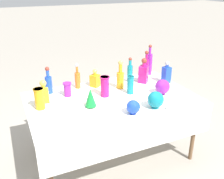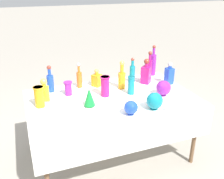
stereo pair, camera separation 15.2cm
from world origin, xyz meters
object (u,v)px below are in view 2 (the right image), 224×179
object	(u,v)px
square_decanter_0	(169,75)
round_bowl_1	(131,108)
tall_bottle_0	(50,81)
square_decanter_1	(146,73)
slender_vase_3	(68,88)
tall_bottle_1	(149,67)
tall_bottle_2	(153,63)
tall_bottle_4	(122,78)
round_bowl_0	(155,101)
slender_vase_0	(131,85)
slender_vase_2	(105,86)
round_bowl_2	(164,88)
fluted_vase_0	(89,97)
tall_bottle_5	(79,78)
cardboard_box_behind_right	(89,102)
square_decanter_2	(45,91)
tall_bottle_3	(132,72)
slender_vase_1	(39,96)
square_decanter_3	(97,79)
cardboard_box_behind_left	(92,101)

from	to	relation	value
square_decanter_0	round_bowl_1	size ratio (longest dim) A/B	1.98
tall_bottle_0	square_decanter_1	xyz separation A→B (m)	(1.15, -0.15, 0.01)
slender_vase_3	tall_bottle_1	bearing A→B (deg)	8.89
tall_bottle_2	slender_vase_3	distance (m)	1.23
tall_bottle_4	square_decanter_0	xyz separation A→B (m)	(0.60, -0.08, -0.01)
slender_vase_3	round_bowl_0	size ratio (longest dim) A/B	0.90
square_decanter_0	slender_vase_0	world-z (taller)	square_decanter_0
square_decanter_0	slender_vase_2	bearing A→B (deg)	-176.28
slender_vase_3	tall_bottle_0	bearing A→B (deg)	135.73
slender_vase_3	round_bowl_2	bearing A→B (deg)	-21.45
tall_bottle_1	fluted_vase_0	world-z (taller)	tall_bottle_1
tall_bottle_5	square_decanter_1	xyz separation A→B (m)	(0.81, -0.16, 0.01)
fluted_vase_0	cardboard_box_behind_right	bearing A→B (deg)	75.08
round_bowl_0	square_decanter_2	bearing A→B (deg)	149.24
slender_vase_0	slender_vase_3	xyz separation A→B (m)	(-0.67, 0.22, -0.03)
tall_bottle_3	round_bowl_1	bearing A→B (deg)	-115.73
tall_bottle_5	slender_vase_1	world-z (taller)	tall_bottle_5
square_decanter_3	slender_vase_3	bearing A→B (deg)	-160.11
tall_bottle_0	fluted_vase_0	size ratio (longest dim) A/B	1.59
tall_bottle_5	round_bowl_2	bearing A→B (deg)	-34.45
slender_vase_2	cardboard_box_behind_left	xyz separation A→B (m)	(0.15, 1.09, -0.72)
tall_bottle_1	round_bowl_1	bearing A→B (deg)	-127.80
cardboard_box_behind_right	round_bowl_1	bearing A→B (deg)	-90.27
slender_vase_2	round_bowl_1	distance (m)	0.50
tall_bottle_1	round_bowl_0	xyz separation A→B (m)	(-0.38, -0.81, -0.06)
tall_bottle_1	slender_vase_0	world-z (taller)	tall_bottle_1
tall_bottle_3	tall_bottle_2	bearing A→B (deg)	20.76
square_decanter_0	fluted_vase_0	bearing A→B (deg)	-167.87
tall_bottle_5	square_decanter_0	xyz separation A→B (m)	(1.06, -0.29, 0.00)
tall_bottle_0	square_decanter_2	xyz separation A→B (m)	(-0.09, -0.21, -0.02)
tall_bottle_0	slender_vase_3	size ratio (longest dim) A/B	2.01
tall_bottle_2	square_decanter_1	bearing A→B (deg)	-134.37
slender_vase_3	fluted_vase_0	bearing A→B (deg)	-67.31
fluted_vase_0	square_decanter_2	bearing A→B (deg)	143.36
slender_vase_3	cardboard_box_behind_left	world-z (taller)	slender_vase_3
slender_vase_3	slender_vase_1	bearing A→B (deg)	-151.26
slender_vase_1	tall_bottle_0	bearing A→B (deg)	65.12
square_decanter_1	square_decanter_3	bearing A→B (deg)	168.06
tall_bottle_0	cardboard_box_behind_right	bearing A→B (deg)	48.24
slender_vase_2	tall_bottle_2	bearing A→B (deg)	26.47
tall_bottle_2	round_bowl_2	world-z (taller)	tall_bottle_2
slender_vase_2	tall_bottle_4	bearing A→B (deg)	28.00
tall_bottle_5	square_decanter_2	distance (m)	0.48
tall_bottle_4	cardboard_box_behind_right	size ratio (longest dim) A/B	0.57
square_decanter_0	square_decanter_1	bearing A→B (deg)	153.91
slender_vase_1	round_bowl_2	distance (m)	1.34
tall_bottle_2	square_decanter_0	world-z (taller)	tall_bottle_2
tall_bottle_5	round_bowl_0	distance (m)	0.99
square_decanter_0	tall_bottle_3	bearing A→B (deg)	151.79
tall_bottle_0	round_bowl_0	xyz separation A→B (m)	(0.90, -0.80, -0.03)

